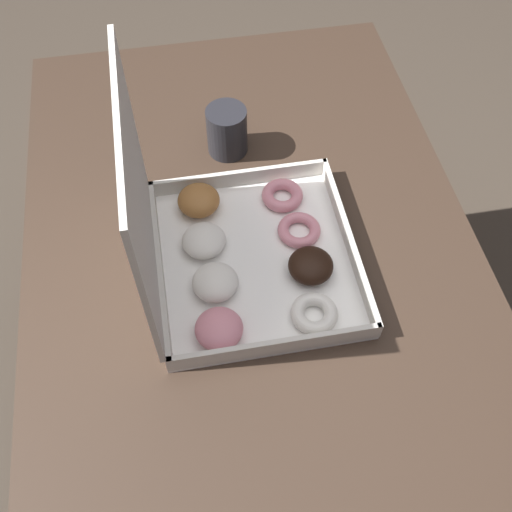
# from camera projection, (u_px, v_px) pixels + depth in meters

# --- Properties ---
(ground_plane) EXTENTS (8.00, 8.00, 0.00)m
(ground_plane) POSITION_uv_depth(u_px,v_px,m) (256.00, 419.00, 1.56)
(ground_plane) COLOR #42382D
(dining_table) EXTENTS (1.21, 0.75, 0.72)m
(dining_table) POSITION_uv_depth(u_px,v_px,m) (256.00, 298.00, 1.05)
(dining_table) COLOR #38281E
(dining_table) RESTS_ON ground_plane
(donut_box) EXTENTS (0.34, 0.32, 0.34)m
(donut_box) POSITION_uv_depth(u_px,v_px,m) (224.00, 244.00, 0.92)
(donut_box) COLOR white
(donut_box) RESTS_ON dining_table
(coffee_mug) EXTENTS (0.07, 0.07, 0.09)m
(coffee_mug) POSITION_uv_depth(u_px,v_px,m) (227.00, 130.00, 1.08)
(coffee_mug) COLOR #232328
(coffee_mug) RESTS_ON dining_table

